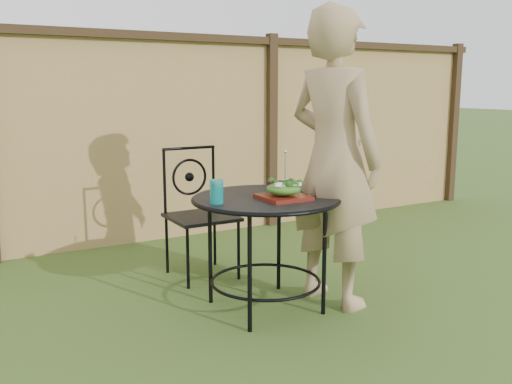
% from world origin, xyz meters
% --- Properties ---
extents(ground, '(60.00, 60.00, 0.00)m').
position_xyz_m(ground, '(0.00, 0.00, 0.00)').
color(ground, '#2F4D19').
rests_on(ground, ground).
extents(fence, '(8.00, 0.12, 1.90)m').
position_xyz_m(fence, '(-0.00, 2.19, 0.95)').
color(fence, tan).
rests_on(fence, ground).
extents(patio_table, '(0.92, 0.92, 0.72)m').
position_xyz_m(patio_table, '(0.10, 0.25, 0.59)').
color(patio_table, black).
rests_on(patio_table, ground).
extents(patio_chair, '(0.46, 0.46, 0.95)m').
position_xyz_m(patio_chair, '(0.02, 1.08, 0.50)').
color(patio_chair, black).
rests_on(patio_chair, ground).
extents(diner, '(0.59, 0.77, 1.88)m').
position_xyz_m(diner, '(0.54, 0.14, 0.94)').
color(diner, '#A1845C').
rests_on(diner, ground).
extents(salad_plate, '(0.27, 0.27, 0.02)m').
position_xyz_m(salad_plate, '(0.15, 0.13, 0.74)').
color(salad_plate, '#411509').
rests_on(salad_plate, patio_table).
extents(salad, '(0.21, 0.21, 0.08)m').
position_xyz_m(salad, '(0.15, 0.13, 0.79)').
color(salad, '#235614').
rests_on(salad, salad_plate).
extents(fork, '(0.01, 0.01, 0.18)m').
position_xyz_m(fork, '(0.16, 0.13, 0.92)').
color(fork, silver).
rests_on(fork, salad).
extents(drinking_glass, '(0.08, 0.08, 0.14)m').
position_xyz_m(drinking_glass, '(-0.25, 0.21, 0.79)').
color(drinking_glass, '#0B7E82').
rests_on(drinking_glass, patio_table).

